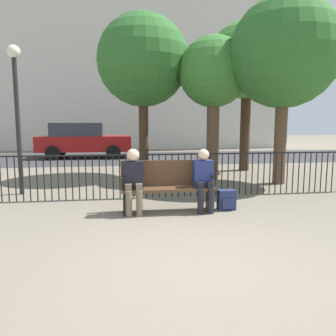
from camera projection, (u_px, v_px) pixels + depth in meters
ground_plane at (197, 267)px, 3.64m from camera, size 80.00×80.00×0.00m
park_bench at (167, 184)px, 5.93m from camera, size 1.67×0.45×0.92m
seated_person_0 at (133, 177)px, 5.69m from camera, size 0.34×0.39×1.15m
seated_person_1 at (204, 177)px, 5.87m from camera, size 0.34×0.39×1.13m
backpack at (226, 200)px, 6.04m from camera, size 0.32×0.23×0.37m
fence_railing at (159, 172)px, 7.03m from camera, size 9.01×0.03×0.95m
tree_0 at (143, 61)px, 9.59m from camera, size 2.69×2.69×4.77m
tree_1 at (214, 74)px, 9.08m from camera, size 1.96×1.96×3.99m
tree_2 at (247, 61)px, 10.75m from camera, size 2.54×2.54×4.94m
tree_3 at (284, 54)px, 8.29m from camera, size 2.80×2.80×4.77m
lamp_post at (16, 96)px, 7.13m from camera, size 0.28×0.28×3.26m
street_surface at (139, 158)px, 15.41m from camera, size 24.00×6.00×0.01m
parked_car_0 at (83, 140)px, 15.17m from camera, size 4.20×1.94×1.62m
building_facade at (132, 39)px, 22.28m from camera, size 20.00×6.00×14.64m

